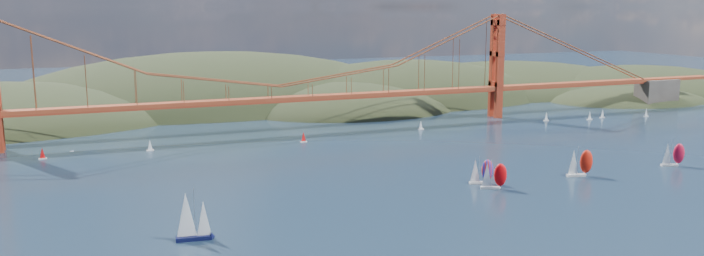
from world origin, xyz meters
The scene contains 16 objects.
headlands centered at (44.95, 278.29, -12.46)m, with size 725.00×225.00×96.00m.
bridge centered at (-1.75, 180.00, 32.23)m, with size 552.00×12.00×55.00m.
sloop_navy centered at (-63.93, 39.98, 6.18)m, with size 9.22×5.52×14.00m.
racer_0 centered at (35.62, 54.02, 4.55)m, with size 8.57×6.20×9.63m.
racer_1 centered at (73.21, 57.09, 5.01)m, with size 9.47×5.22×10.61m.
racer_2 centered at (116.15, 56.64, 4.58)m, with size 8.67×5.73×9.69m.
racer_rwb centered at (35.53, 61.25, 4.43)m, with size 8.36×4.99×9.37m.
distant_boat_2 centered at (-102.98, 157.37, 2.41)m, with size 3.00×2.00×4.70m.
distant_boat_3 centered at (-62.36, 157.72, 2.41)m, with size 3.00×2.00×4.70m.
distant_boat_4 centered at (137.58, 158.85, 2.41)m, with size 3.00×2.00×4.70m.
distant_boat_5 centered at (160.77, 152.89, 2.41)m, with size 3.00×2.00×4.70m.
distant_boat_6 centered at (171.75, 155.70, 2.41)m, with size 3.00×2.00×4.70m.
distant_boat_7 centered at (196.67, 150.01, 2.41)m, with size 3.00×2.00×4.70m.
distant_boat_8 centered at (64.43, 159.82, 2.41)m, with size 3.00×2.00×4.70m.
distant_boat_9 centered at (2.25, 151.82, 2.41)m, with size 3.00×2.00×4.70m.
gull centered at (-90.74, 32.32, 26.88)m, with size 0.90×0.25×0.17m.
Camera 1 is at (-88.74, -130.53, 58.81)m, focal length 35.00 mm.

